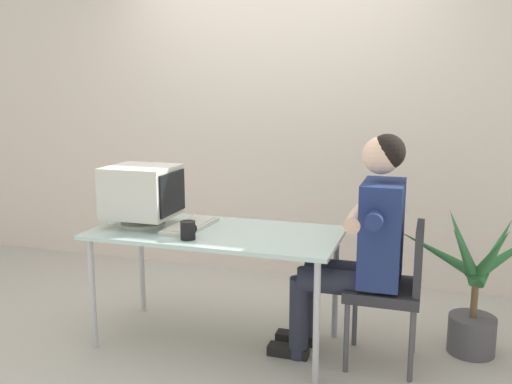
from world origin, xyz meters
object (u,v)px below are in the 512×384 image
Objects in this scene: crt_monitor at (143,192)px; potted_plant at (475,289)px; office_chair at (394,283)px; desk_mug at (188,230)px; keyboard at (191,225)px; person_seated at (362,240)px; desk at (216,240)px.

crt_monitor is 2.06m from potted_plant.
desk_mug is at bearing -166.58° from office_chair.
person_seated is (1.03, 0.03, -0.01)m from keyboard.
keyboard is 0.54× the size of potted_plant.
person_seated is (1.34, 0.06, -0.21)m from crt_monitor.
potted_plant is (1.97, 0.34, -0.53)m from crt_monitor.
potted_plant is (1.66, 0.32, -0.33)m from keyboard.
crt_monitor is at bearing -177.92° from office_chair.
desk_mug is (0.40, -0.21, -0.16)m from crt_monitor.
keyboard is at bearing -178.45° from person_seated.
potted_plant is at bearing 19.57° from desk_mug.
crt_monitor is 3.95× the size of desk_mug.
potted_plant is 1.70m from desk_mug.
desk is at bearing -176.87° from person_seated.
keyboard is (0.30, 0.03, -0.19)m from crt_monitor.
office_chair is at bearing 2.08° from crt_monitor.
office_chair is 0.62× the size of person_seated.
person_seated reaches higher than office_chair.
crt_monitor is at bearing -170.06° from potted_plant.
desk_mug is at bearing -28.01° from crt_monitor.
desk is 0.86m from person_seated.
desk is at bearing -167.26° from potted_plant.
person_seated reaches higher than crt_monitor.
desk_mug reaches higher than desk.
keyboard is 1.03m from person_seated.
person_seated reaches higher than desk.
desk_mug is (-0.08, -0.22, 0.11)m from desk.
desk is at bearing 1.00° from crt_monitor.
desk is 1.55m from potted_plant.
crt_monitor reaches higher than office_chair.
office_chair is (1.04, 0.05, -0.18)m from desk.
crt_monitor is 0.51× the size of office_chair.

